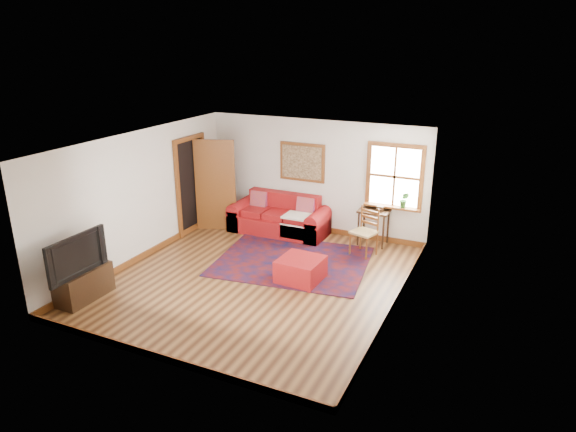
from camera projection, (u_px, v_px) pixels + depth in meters
The scene contains 13 objects.
ground at pixel (257, 279), 9.27m from camera, with size 5.50×5.50×0.00m, color #452612.
room_envelope at pixel (255, 191), 8.73m from camera, with size 5.04×5.54×2.52m.
window at pixel (395, 184), 10.44m from camera, with size 1.18×0.20×1.38m.
doorway at pixel (206, 184), 11.32m from camera, with size 0.89×1.08×2.14m.
framed_artwork at pixel (302, 162), 11.20m from camera, with size 1.05×0.07×0.85m.
persian_rug at pixel (292, 261), 9.98m from camera, with size 2.85×2.28×0.02m, color #580F0C.
red_leather_sofa at pixel (280, 220), 11.43m from camera, with size 2.18×0.90×0.85m.
red_ottoman at pixel (301, 270), 9.16m from camera, with size 0.73×0.73×0.42m, color maroon.
side_table at pixel (374, 216), 10.64m from camera, with size 0.63×0.47×0.75m.
ladder_back_chair at pixel (366, 230), 10.17m from camera, with size 0.56×0.54×0.97m.
media_cabinet at pixel (84, 284), 8.51m from camera, with size 0.43×0.96×0.53m, color #321E10.
television at pixel (72, 254), 8.16m from camera, with size 1.18×0.15×0.68m, color black.
candle_hurricane at pixel (102, 256), 8.74m from camera, with size 0.12×0.12×0.18m.
Camera 1 is at (4.03, -7.36, 4.14)m, focal length 32.00 mm.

